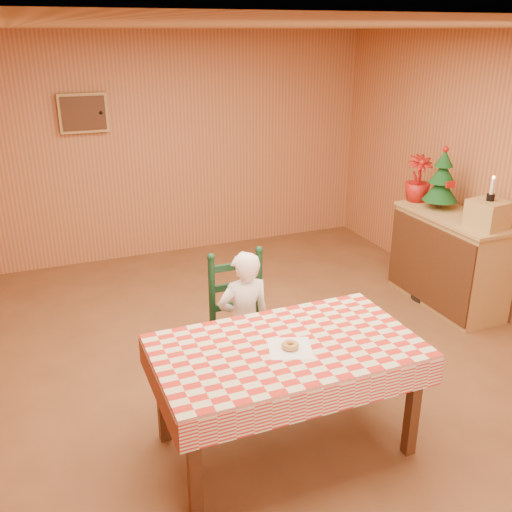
{
  "coord_description": "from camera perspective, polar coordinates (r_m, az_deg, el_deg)",
  "views": [
    {
      "loc": [
        -1.56,
        -3.6,
        2.58
      ],
      "look_at": [
        0.0,
        0.2,
        0.95
      ],
      "focal_mm": 40.0,
      "sensor_mm": 36.0,
      "label": 1
    }
  ],
  "objects": [
    {
      "name": "flower_arrangement",
      "position": [
        6.13,
        15.91,
        7.46
      ],
      "size": [
        0.34,
        0.34,
        0.48
      ],
      "primitive_type": "imported",
      "rotation": [
        0.0,
        0.0,
        -0.35
      ],
      "color": "#A0130E",
      "rests_on": "shelf_unit"
    },
    {
      "name": "donut",
      "position": [
        3.52,
        3.44,
        -8.91
      ],
      "size": [
        0.11,
        0.11,
        0.04
      ],
      "primitive_type": "torus",
      "rotation": [
        0.0,
        0.0,
        -0.02
      ],
      "color": "#B68841",
      "rests_on": "napkin"
    },
    {
      "name": "napkin",
      "position": [
        3.54,
        3.43,
        -9.19
      ],
      "size": [
        0.33,
        0.33,
        0.0
      ],
      "primitive_type": "cube",
      "rotation": [
        0.0,
        0.0,
        -0.33
      ],
      "color": "white",
      "rests_on": "dining_table"
    },
    {
      "name": "crate",
      "position": [
        5.5,
        22.18,
        3.9
      ],
      "size": [
        0.35,
        0.35,
        0.25
      ],
      "primitive_type": "cube",
      "rotation": [
        0.0,
        0.0,
        0.17
      ],
      "color": "tan",
      "rests_on": "shelf_unit"
    },
    {
      "name": "seated_child",
      "position": [
        4.26,
        -1.19,
        -6.65
      ],
      "size": [
        0.41,
        0.27,
        1.12
      ],
      "primitive_type": "imported",
      "rotation": [
        0.0,
        0.0,
        3.14
      ],
      "color": "white",
      "rests_on": "ground"
    },
    {
      "name": "cabin_walls",
      "position": [
        4.49,
        -1.68,
        11.92
      ],
      "size": [
        5.1,
        6.05,
        2.65
      ],
      "color": "#BD7444",
      "rests_on": "ground"
    },
    {
      "name": "storage_bin",
      "position": [
        6.11,
        17.17,
        -2.38
      ],
      "size": [
        0.52,
        0.52,
        0.39
      ],
      "primitive_type": "cylinder",
      "rotation": [
        0.0,
        0.0,
        -0.42
      ],
      "color": "black",
      "rests_on": "ground"
    },
    {
      "name": "ladder_chair",
      "position": [
        4.34,
        -1.45,
        -7.0
      ],
      "size": [
        0.44,
        0.4,
        1.08
      ],
      "color": "black",
      "rests_on": "ground"
    },
    {
      "name": "dining_table",
      "position": [
        3.62,
        3.05,
        -9.96
      ],
      "size": [
        1.66,
        0.96,
        0.77
      ],
      "color": "#4C2814",
      "rests_on": "ground"
    },
    {
      "name": "christmas_tree",
      "position": [
        5.92,
        18.1,
        7.18
      ],
      "size": [
        0.34,
        0.34,
        0.62
      ],
      "color": "#4C2814",
      "rests_on": "shelf_unit"
    },
    {
      "name": "shelf_unit",
      "position": [
        5.96,
        18.72,
        -0.37
      ],
      "size": [
        0.54,
        1.24,
        0.93
      ],
      "color": "tan",
      "rests_on": "ground"
    },
    {
      "name": "candle_set",
      "position": [
        5.45,
        22.45,
        5.8
      ],
      "size": [
        0.07,
        0.07,
        0.22
      ],
      "color": "black",
      "rests_on": "crate"
    },
    {
      "name": "ground",
      "position": [
        4.7,
        0.95,
        -11.68
      ],
      "size": [
        6.0,
        6.0,
        0.0
      ],
      "primitive_type": "plane",
      "color": "brown",
      "rests_on": "ground"
    }
  ]
}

